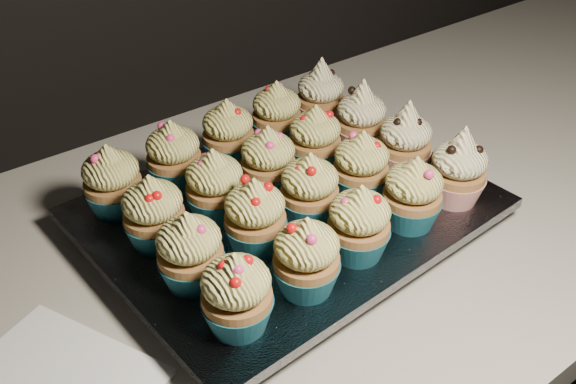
# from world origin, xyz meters

# --- Properties ---
(worktop) EXTENTS (2.44, 0.64, 0.04)m
(worktop) POSITION_xyz_m (0.00, 1.70, 0.88)
(worktop) COLOR beige
(worktop) RESTS_ON cabinet
(baking_tray) EXTENTS (0.40, 0.31, 0.02)m
(baking_tray) POSITION_xyz_m (-0.19, 1.69, 0.91)
(baking_tray) COLOR black
(baking_tray) RESTS_ON worktop
(foil_lining) EXTENTS (0.43, 0.35, 0.01)m
(foil_lining) POSITION_xyz_m (-0.19, 1.69, 0.93)
(foil_lining) COLOR silver
(foil_lining) RESTS_ON baking_tray
(cupcake_0) EXTENTS (0.06, 0.06, 0.08)m
(cupcake_0) POSITION_xyz_m (-0.33, 1.57, 0.97)
(cupcake_0) COLOR #186072
(cupcake_0) RESTS_ON foil_lining
(cupcake_1) EXTENTS (0.06, 0.06, 0.08)m
(cupcake_1) POSITION_xyz_m (-0.25, 1.57, 0.97)
(cupcake_1) COLOR #186072
(cupcake_1) RESTS_ON foil_lining
(cupcake_2) EXTENTS (0.06, 0.06, 0.08)m
(cupcake_2) POSITION_xyz_m (-0.18, 1.58, 0.97)
(cupcake_2) COLOR #186072
(cupcake_2) RESTS_ON foil_lining
(cupcake_3) EXTENTS (0.06, 0.06, 0.08)m
(cupcake_3) POSITION_xyz_m (-0.11, 1.58, 0.97)
(cupcake_3) COLOR #186072
(cupcake_3) RESTS_ON foil_lining
(cupcake_4) EXTENTS (0.06, 0.06, 0.10)m
(cupcake_4) POSITION_xyz_m (-0.03, 1.58, 0.97)
(cupcake_4) COLOR #B22118
(cupcake_4) RESTS_ON foil_lining
(cupcake_5) EXTENTS (0.06, 0.06, 0.08)m
(cupcake_5) POSITION_xyz_m (-0.34, 1.64, 0.97)
(cupcake_5) COLOR #186072
(cupcake_5) RESTS_ON foil_lining
(cupcake_6) EXTENTS (0.06, 0.06, 0.08)m
(cupcake_6) POSITION_xyz_m (-0.26, 1.65, 0.97)
(cupcake_6) COLOR #186072
(cupcake_6) RESTS_ON foil_lining
(cupcake_7) EXTENTS (0.06, 0.06, 0.08)m
(cupcake_7) POSITION_xyz_m (-0.19, 1.65, 0.97)
(cupcake_7) COLOR #186072
(cupcake_7) RESTS_ON foil_lining
(cupcake_8) EXTENTS (0.06, 0.06, 0.08)m
(cupcake_8) POSITION_xyz_m (-0.11, 1.65, 0.97)
(cupcake_8) COLOR #186072
(cupcake_8) RESTS_ON foil_lining
(cupcake_9) EXTENTS (0.06, 0.06, 0.10)m
(cupcake_9) POSITION_xyz_m (-0.04, 1.66, 0.97)
(cupcake_9) COLOR #B22118
(cupcake_9) RESTS_ON foil_lining
(cupcake_10) EXTENTS (0.06, 0.06, 0.08)m
(cupcake_10) POSITION_xyz_m (-0.33, 1.72, 0.97)
(cupcake_10) COLOR #186072
(cupcake_10) RESTS_ON foil_lining
(cupcake_11) EXTENTS (0.06, 0.06, 0.08)m
(cupcake_11) POSITION_xyz_m (-0.26, 1.72, 0.97)
(cupcake_11) COLOR #186072
(cupcake_11) RESTS_ON foil_lining
(cupcake_12) EXTENTS (0.06, 0.06, 0.08)m
(cupcake_12) POSITION_xyz_m (-0.19, 1.72, 0.97)
(cupcake_12) COLOR #186072
(cupcake_12) RESTS_ON foil_lining
(cupcake_13) EXTENTS (0.06, 0.06, 0.08)m
(cupcake_13) POSITION_xyz_m (-0.12, 1.73, 0.97)
(cupcake_13) COLOR #186072
(cupcake_13) RESTS_ON foil_lining
(cupcake_14) EXTENTS (0.06, 0.06, 0.10)m
(cupcake_14) POSITION_xyz_m (-0.04, 1.73, 0.97)
(cupcake_14) COLOR #B22118
(cupcake_14) RESTS_ON foil_lining
(cupcake_15) EXTENTS (0.06, 0.06, 0.08)m
(cupcake_15) POSITION_xyz_m (-0.34, 1.79, 0.97)
(cupcake_15) COLOR #186072
(cupcake_15) RESTS_ON foil_lining
(cupcake_16) EXTENTS (0.06, 0.06, 0.08)m
(cupcake_16) POSITION_xyz_m (-0.27, 1.80, 0.97)
(cupcake_16) COLOR #186072
(cupcake_16) RESTS_ON foil_lining
(cupcake_17) EXTENTS (0.06, 0.06, 0.08)m
(cupcake_17) POSITION_xyz_m (-0.19, 1.80, 0.97)
(cupcake_17) COLOR #186072
(cupcake_17) RESTS_ON foil_lining
(cupcake_18) EXTENTS (0.06, 0.06, 0.08)m
(cupcake_18) POSITION_xyz_m (-0.12, 1.81, 0.97)
(cupcake_18) COLOR #186072
(cupcake_18) RESTS_ON foil_lining
(cupcake_19) EXTENTS (0.06, 0.06, 0.10)m
(cupcake_19) POSITION_xyz_m (-0.04, 1.81, 0.97)
(cupcake_19) COLOR #B22118
(cupcake_19) RESTS_ON foil_lining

